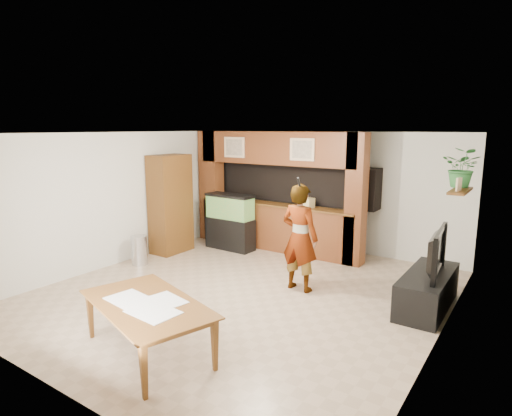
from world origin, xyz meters
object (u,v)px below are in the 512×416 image
Objects in this scene: television at (430,251)px; dining_table at (145,329)px; pantry_cabinet at (170,204)px; person at (300,238)px; aquarium at (230,222)px.

television reaches higher than dining_table.
pantry_cabinet is 1.16× the size of dining_table.
television is at bearing 70.49° from dining_table.
pantry_cabinet reaches higher than person.
aquarium is at bearing 43.17° from pantry_cabinet.
dining_table is at bearing 138.28° from television.
aquarium is 0.68× the size of dining_table.
dining_table is (-2.49, -3.30, -0.57)m from television.
aquarium is 0.69× the size of person.
dining_table is at bearing -63.92° from aquarium.
pantry_cabinet is at bearing 148.43° from dining_table.
person is (2.45, -1.30, 0.29)m from aquarium.
person is at bearing 97.43° from television.
person is at bearing -7.08° from pantry_cabinet.
television is 0.66× the size of person.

